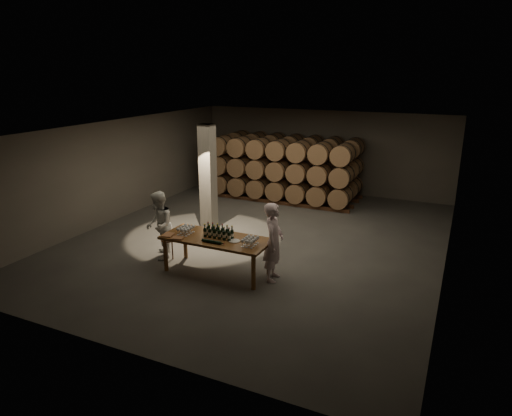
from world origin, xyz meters
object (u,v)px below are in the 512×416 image
at_px(plate, 234,241).
at_px(notebook_near, 178,238).
at_px(person_woman, 159,225).
at_px(tasting_table, 216,242).
at_px(person_man, 273,242).
at_px(stool, 168,243).
at_px(bottle_cluster, 218,233).

relative_size(plate, notebook_near, 1.00).
bearing_deg(person_woman, tasting_table, 52.30).
relative_size(person_man, person_woman, 1.05).
bearing_deg(person_woman, notebook_near, 26.22).
bearing_deg(plate, tasting_table, 176.54).
bearing_deg(stool, person_man, 1.79).
height_order(tasting_table, person_woman, person_woman).
xyz_separation_m(notebook_near, stool, (-0.73, 0.58, -0.45)).
relative_size(notebook_near, person_woman, 0.15).
bearing_deg(notebook_near, tasting_table, 13.96).
bearing_deg(stool, tasting_table, -5.28).
bearing_deg(tasting_table, stool, 174.72).
distance_m(stool, person_man, 2.94).
bearing_deg(plate, notebook_near, -162.63).
bearing_deg(person_woman, stool, 50.29).
xyz_separation_m(plate, person_woman, (-2.29, 0.21, -0.02)).
height_order(person_man, person_woman, person_man).
distance_m(plate, person_woman, 2.29).
relative_size(notebook_near, stool, 0.46).
relative_size(tasting_table, plate, 9.98).
bearing_deg(bottle_cluster, notebook_near, -151.62).
xyz_separation_m(stool, person_woman, (-0.26, 0.03, 0.43)).
bearing_deg(person_man, person_woman, 82.05).
distance_m(bottle_cluster, person_woman, 1.85).
bearing_deg(bottle_cluster, stool, 175.65).
height_order(tasting_table, plate, plate).
bearing_deg(tasting_table, bottle_cluster, 21.49).
height_order(bottle_cluster, plate, bottle_cluster).
bearing_deg(bottle_cluster, person_woman, 175.19).
xyz_separation_m(bottle_cluster, stool, (-1.58, 0.12, -0.56)).
bearing_deg(plate, bottle_cluster, 173.51).
relative_size(tasting_table, person_woman, 1.46).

